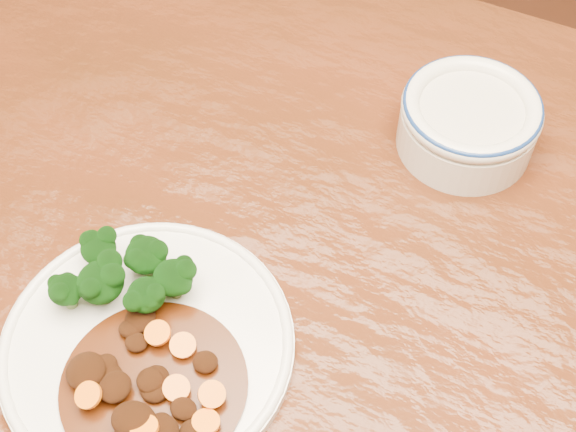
% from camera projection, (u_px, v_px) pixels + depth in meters
% --- Properties ---
extents(dining_table, '(1.57, 1.02, 0.75)m').
position_uv_depth(dining_table, '(331.00, 364.00, 0.73)').
color(dining_table, '#50200E').
rests_on(dining_table, ground).
extents(dinner_plate, '(0.24, 0.24, 0.02)m').
position_uv_depth(dinner_plate, '(147.00, 344.00, 0.65)').
color(dinner_plate, white).
rests_on(dinner_plate, dining_table).
extents(broccoli_florets, '(0.11, 0.08, 0.04)m').
position_uv_depth(broccoli_florets, '(124.00, 275.00, 0.66)').
color(broccoli_florets, olive).
rests_on(broccoli_florets, dinner_plate).
extents(mince_stew, '(0.15, 0.15, 0.03)m').
position_uv_depth(mince_stew, '(146.00, 388.00, 0.61)').
color(mince_stew, '#401806').
rests_on(mince_stew, dinner_plate).
extents(dip_bowl, '(0.13, 0.13, 0.06)m').
position_uv_depth(dip_bowl, '(469.00, 121.00, 0.76)').
color(dip_bowl, silver).
rests_on(dip_bowl, dining_table).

